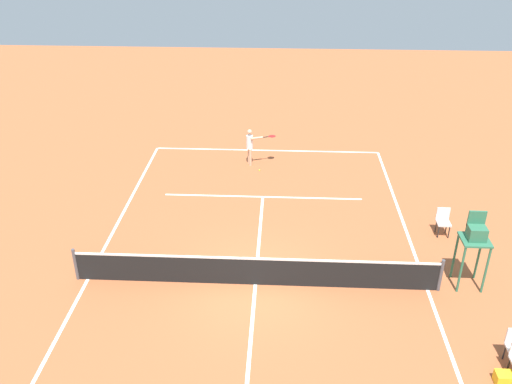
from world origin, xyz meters
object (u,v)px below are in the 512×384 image
Objects in this scene: umpire_chair at (475,239)px; courtside_chair_mid at (443,220)px; equipment_bag at (511,379)px; player_serving at (251,144)px; tennis_ball at (259,170)px.

umpire_chair is 3.00m from courtside_chair_mid.
courtside_chair_mid is at bearing -89.95° from equipment_bag.
equipment_bag is at bearing 90.05° from courtside_chair_mid.
player_serving is 8.70m from courtside_chair_mid.
courtside_chair_mid is 1.25× the size of equipment_bag.
player_serving is at bearing -58.35° from tennis_ball.
player_serving is at bearing -49.66° from umpire_chair.
equipment_bag is (-6.87, 11.95, -0.81)m from player_serving.
umpire_chair reaches higher than equipment_bag.
umpire_chair is at bearing -90.41° from equipment_bag.
umpire_chair reaches higher than player_serving.
tennis_ball is 13.02m from equipment_bag.
courtside_chair_mid is (0.03, -2.80, -1.07)m from umpire_chair.
player_serving reaches higher than equipment_bag.
courtside_chair_mid is 6.64m from equipment_bag.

